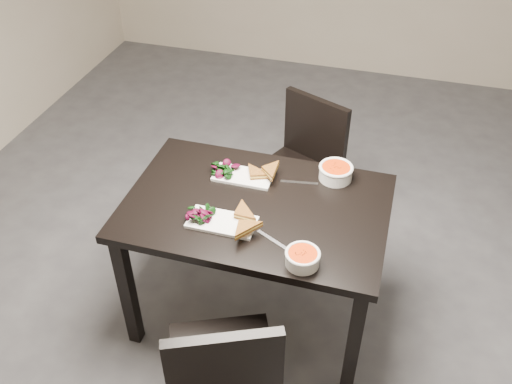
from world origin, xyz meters
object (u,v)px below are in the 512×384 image
at_px(table, 256,220).
at_px(soup_bowl_near, 303,257).
at_px(chair_near, 224,372).
at_px(plate_near, 222,222).
at_px(chair_far, 303,161).
at_px(soup_bowl_far, 336,172).
at_px(plate_far, 243,176).

xyz_separation_m(table, soup_bowl_near, (0.28, -0.31, 0.14)).
bearing_deg(soup_bowl_near, chair_near, -118.00).
xyz_separation_m(table, plate_near, (-0.11, -0.17, 0.11)).
bearing_deg(chair_far, soup_bowl_near, -54.41).
bearing_deg(soup_bowl_far, table, -137.27).
height_order(chair_near, soup_bowl_far, chair_near).
height_order(chair_far, plate_far, chair_far).
bearing_deg(chair_near, soup_bowl_near, 38.20).
height_order(table, soup_bowl_near, soup_bowl_near).
xyz_separation_m(chair_near, plate_near, (-0.18, 0.54, 0.27)).
bearing_deg(chair_near, plate_far, 78.21).
bearing_deg(soup_bowl_far, plate_near, -132.46).
distance_m(chair_far, soup_bowl_near, 1.13).
xyz_separation_m(chair_near, soup_bowl_near, (0.21, 0.40, 0.30)).
bearing_deg(plate_far, plate_near, -88.54).
height_order(chair_near, plate_far, chair_near).
xyz_separation_m(chair_far, plate_far, (-0.18, -0.58, 0.27)).
distance_m(plate_far, soup_bowl_far, 0.45).
xyz_separation_m(table, chair_near, (0.07, -0.71, -0.17)).
relative_size(soup_bowl_near, plate_far, 0.51).
distance_m(soup_bowl_near, soup_bowl_far, 0.60).
relative_size(chair_far, soup_bowl_near, 5.89).
relative_size(table, soup_bowl_far, 7.25).
height_order(plate_near, soup_bowl_far, soup_bowl_far).
relative_size(table, chair_far, 1.41).
bearing_deg(chair_near, chair_far, 66.39).
height_order(chair_far, soup_bowl_near, chair_far).
bearing_deg(chair_far, chair_near, -65.70).
height_order(soup_bowl_near, plate_far, soup_bowl_near).
distance_m(table, soup_bowl_near, 0.44).
distance_m(table, plate_near, 0.23).
distance_m(plate_near, soup_bowl_near, 0.42).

